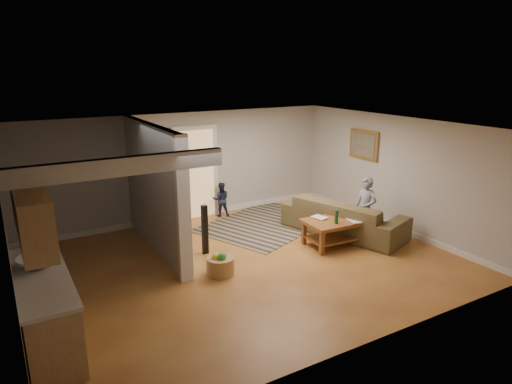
% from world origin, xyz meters
% --- Properties ---
extents(ground, '(7.50, 7.50, 0.00)m').
position_xyz_m(ground, '(0.00, 0.00, 0.00)').
color(ground, brown).
rests_on(ground, ground).
extents(room_shell, '(7.54, 6.02, 2.52)m').
position_xyz_m(room_shell, '(-1.07, 0.43, 1.46)').
color(room_shell, beige).
rests_on(room_shell, ground).
extents(area_rug, '(3.52, 3.08, 0.01)m').
position_xyz_m(area_rug, '(1.49, 1.68, 0.01)').
color(area_rug, black).
rests_on(area_rug, ground).
extents(sofa, '(1.81, 2.84, 0.77)m').
position_xyz_m(sofa, '(2.60, 0.31, 0.00)').
color(sofa, '#433821').
rests_on(sofa, ground).
extents(coffee_table, '(1.40, 0.87, 0.80)m').
position_xyz_m(coffee_table, '(2.09, -0.10, 0.41)').
color(coffee_table, brown).
rests_on(coffee_table, ground).
extents(tv_console, '(0.58, 1.27, 1.06)m').
position_xyz_m(tv_console, '(-0.74, 2.19, 0.70)').
color(tv_console, brown).
rests_on(tv_console, ground).
extents(speaker_left, '(0.11, 0.11, 0.98)m').
position_xyz_m(speaker_left, '(-0.44, 0.81, 0.49)').
color(speaker_left, black).
rests_on(speaker_left, ground).
extents(speaker_right, '(0.11, 0.11, 0.94)m').
position_xyz_m(speaker_right, '(-1.00, 2.26, 0.47)').
color(speaker_right, black).
rests_on(speaker_right, ground).
extents(toy_basket, '(0.48, 0.48, 0.43)m').
position_xyz_m(toy_basket, '(-0.60, -0.18, 0.18)').
color(toy_basket, '#A47347').
rests_on(toy_basket, ground).
extents(child, '(0.42, 0.54, 1.32)m').
position_xyz_m(child, '(2.78, -0.15, 0.00)').
color(child, gray).
rests_on(child, ground).
extents(toddler, '(0.49, 0.44, 0.84)m').
position_xyz_m(toddler, '(0.83, 2.70, 0.00)').
color(toddler, '#1D243D').
rests_on(toddler, ground).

